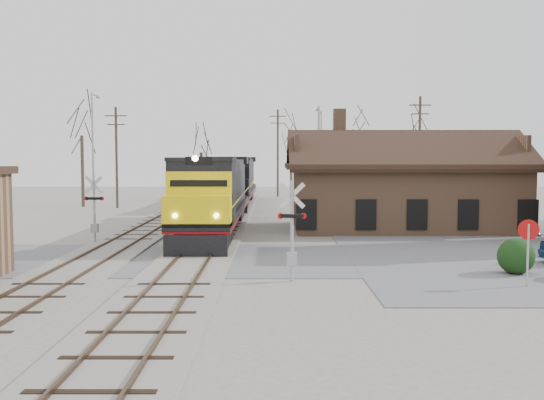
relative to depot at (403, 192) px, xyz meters
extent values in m
plane|color=#9E998F|center=(-11.99, -12.00, -2.41)|extent=(140.00, 140.00, 0.00)
cube|color=slate|center=(-11.99, -12.00, -2.39)|extent=(60.00, 9.00, 0.03)
cube|color=#9E998F|center=(-11.99, 3.00, -2.35)|extent=(3.40, 90.00, 0.12)
cube|color=#473323|center=(-12.71, 3.00, -2.24)|extent=(0.08, 90.00, 0.14)
cube|color=#473323|center=(-11.27, 3.00, -2.24)|extent=(0.08, 90.00, 0.14)
cube|color=#9E998F|center=(-16.49, 3.00, -2.35)|extent=(3.40, 90.00, 0.12)
cube|color=#473323|center=(-17.21, 3.00, -2.24)|extent=(0.08, 90.00, 0.14)
cube|color=#473323|center=(-15.77, 3.00, -2.24)|extent=(0.08, 90.00, 0.14)
cube|color=#92694B|center=(0.01, 0.00, -0.41)|extent=(14.00, 8.00, 4.00)
cube|color=black|center=(0.01, 0.00, 1.69)|extent=(15.20, 9.20, 0.30)
cube|color=black|center=(0.01, -2.30, 2.69)|extent=(15.00, 4.71, 2.66)
cube|color=black|center=(0.01, 2.30, 2.69)|extent=(15.00, 4.71, 2.66)
cube|color=#92694B|center=(-3.99, 1.50, 4.39)|extent=(0.80, 0.80, 2.20)
cube|color=black|center=(-11.99, -8.14, -1.83)|extent=(2.62, 4.19, 1.05)
cube|color=black|center=(-11.99, 5.48, -1.83)|extent=(2.62, 4.19, 1.05)
cube|color=black|center=(-11.99, -1.33, -0.99)|extent=(3.14, 20.95, 0.37)
cube|color=#980B0F|center=(-11.99, -1.33, -1.22)|extent=(3.16, 20.95, 0.13)
cube|color=black|center=(-11.99, -0.02, 0.63)|extent=(2.72, 15.19, 2.93)
cube|color=black|center=(-11.99, -9.09, 0.63)|extent=(3.14, 2.93, 2.93)
cube|color=yellow|center=(-11.99, -10.87, -0.26)|extent=(3.14, 1.89, 1.47)
cube|color=black|center=(-11.99, -11.91, -1.83)|extent=(2.93, 0.25, 1.05)
cylinder|color=#FFF2CC|center=(-11.99, -11.83, 2.20)|extent=(0.29, 0.10, 0.29)
cube|color=black|center=(-11.99, 13.31, -1.83)|extent=(2.62, 4.19, 1.05)
cube|color=black|center=(-11.99, 26.93, -1.83)|extent=(2.62, 4.19, 1.05)
cube|color=black|center=(-11.99, 20.12, -0.99)|extent=(3.14, 20.95, 0.37)
cube|color=#980B0F|center=(-11.99, 20.12, -1.22)|extent=(3.16, 20.95, 0.13)
cube|color=black|center=(-11.99, 21.43, 0.63)|extent=(2.72, 15.19, 2.93)
cube|color=black|center=(-11.99, 12.37, 0.63)|extent=(3.14, 2.93, 2.93)
cube|color=black|center=(-11.99, 10.59, -0.26)|extent=(3.14, 1.89, 1.47)
cube|color=black|center=(-11.99, 9.54, -1.83)|extent=(2.93, 0.25, 1.05)
cylinder|color=#A5A8AD|center=(-7.74, -16.95, -0.51)|extent=(0.13, 0.13, 3.80)
cube|color=silver|center=(-7.74, -16.95, 0.82)|extent=(0.99, 0.06, 0.99)
cube|color=silver|center=(-7.74, -16.95, 0.82)|extent=(0.99, 0.06, 0.99)
cube|color=black|center=(-7.74, -16.95, 0.06)|extent=(0.86, 0.16, 0.14)
cylinder|color=#B20C0C|center=(-8.17, -16.94, 0.06)|extent=(0.23, 0.08, 0.23)
cylinder|color=#B20C0C|center=(-7.31, -16.95, 0.06)|extent=(0.23, 0.08, 0.23)
cube|color=#A5A8AD|center=(-7.74, -16.95, -1.55)|extent=(0.38, 0.29, 0.48)
cylinder|color=#A5A8AD|center=(-18.09, -6.89, -0.53)|extent=(0.13, 0.13, 3.76)
cube|color=silver|center=(-18.09, -6.89, 0.79)|extent=(0.99, 0.09, 0.98)
cube|color=silver|center=(-18.09, -6.89, 0.79)|extent=(0.99, 0.09, 0.98)
cube|color=black|center=(-18.09, -6.89, 0.04)|extent=(0.85, 0.19, 0.14)
cylinder|color=#B20C0C|center=(-17.67, -6.91, 0.04)|extent=(0.23, 0.09, 0.23)
cylinder|color=#B20C0C|center=(-18.51, -6.87, 0.04)|extent=(0.23, 0.09, 0.23)
cube|color=#A5A8AD|center=(-18.09, -6.89, -1.56)|extent=(0.38, 0.28, 0.47)
cylinder|color=#A5A8AD|center=(0.66, -17.96, -1.26)|extent=(0.08, 0.08, 2.29)
cylinder|color=#B20C0C|center=(0.66, -17.96, -0.33)|extent=(0.71, 0.25, 0.73)
sphere|color=black|center=(1.22, -15.52, -1.68)|extent=(1.45, 1.45, 1.45)
cylinder|color=#A5A8AD|center=(-21.85, 5.73, 2.31)|extent=(0.18, 0.18, 9.44)
cylinder|color=#A5A8AD|center=(-21.85, 6.63, 6.94)|extent=(0.12, 1.80, 0.12)
cube|color=#A5A8AD|center=(-21.85, 7.43, 6.84)|extent=(0.25, 0.50, 0.12)
cylinder|color=#A5A8AD|center=(-4.86, 8.38, 1.93)|extent=(0.18, 0.18, 8.68)
cylinder|color=#A5A8AD|center=(-4.86, 9.28, 6.17)|extent=(0.12, 1.80, 0.12)
cube|color=#A5A8AD|center=(-4.86, 10.08, 6.07)|extent=(0.25, 0.50, 0.12)
cylinder|color=#A5A8AD|center=(-3.37, 24.76, 2.40)|extent=(0.18, 0.18, 9.62)
cylinder|color=#A5A8AD|center=(-3.37, 25.66, 7.11)|extent=(0.12, 1.80, 0.12)
cube|color=#A5A8AD|center=(-3.37, 26.46, 7.01)|extent=(0.25, 0.50, 0.12)
cylinder|color=#382D23|center=(-22.84, 16.32, 2.23)|extent=(0.24, 0.24, 9.27)
cube|color=#382D23|center=(-22.84, 16.32, 6.06)|extent=(2.00, 0.10, 0.10)
cube|color=#382D23|center=(-22.84, 16.32, 5.26)|extent=(1.60, 0.10, 0.10)
cylinder|color=#382D23|center=(-7.88, 32.93, 2.77)|extent=(0.24, 0.24, 10.35)
cube|color=#382D23|center=(-7.88, 32.93, 7.14)|extent=(2.00, 0.10, 0.10)
cube|color=#382D23|center=(-7.88, 32.93, 6.34)|extent=(1.60, 0.10, 0.10)
cylinder|color=#382D23|center=(5.02, 16.43, 2.71)|extent=(0.24, 0.24, 10.24)
cube|color=#382D23|center=(5.02, 16.43, 7.03)|extent=(2.00, 0.10, 0.10)
cube|color=#382D23|center=(5.02, 16.43, 6.23)|extent=(1.60, 0.10, 0.10)
cylinder|color=#382D23|center=(-26.49, 17.91, 0.95)|extent=(0.32, 0.32, 6.71)
cylinder|color=#382D23|center=(-16.27, 26.61, 0.20)|extent=(0.32, 0.32, 5.21)
cylinder|color=#382D23|center=(-6.11, 38.51, 1.04)|extent=(0.32, 0.32, 6.90)
cylinder|color=#382D23|center=(1.74, 32.05, 1.19)|extent=(0.32, 0.32, 7.19)
cylinder|color=#382D23|center=(7.68, 28.81, 0.80)|extent=(0.32, 0.32, 6.42)
camera|label=1|loc=(-8.45, -39.38, 2.23)|focal=40.00mm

